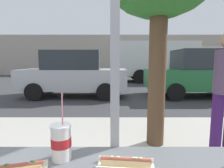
{
  "coord_description": "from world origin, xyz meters",
  "views": [
    {
      "loc": [
        -0.02,
        -0.92,
        1.41
      ],
      "look_at": [
        -0.03,
        2.15,
        1.02
      ],
      "focal_mm": 28.78,
      "sensor_mm": 36.0,
      "label": 1
    }
  ],
  "objects": [
    {
      "name": "parked_car_silver",
      "position": [
        -1.55,
        6.3,
        0.91
      ],
      "size": [
        4.14,
        1.94,
        1.82
      ],
      "color": "#BCBCC1",
      "rests_on": "ground"
    },
    {
      "name": "sidewalk_strip",
      "position": [
        0.0,
        1.6,
        0.08
      ],
      "size": [
        16.0,
        2.8,
        0.15
      ],
      "primitive_type": "cube",
      "color": "#B2ADA3",
      "rests_on": "ground"
    },
    {
      "name": "soda_cup_left",
      "position": [
        -0.26,
        -0.09,
        1.02
      ],
      "size": [
        0.1,
        0.1,
        0.33
      ],
      "color": "silver",
      "rests_on": "window_counter"
    },
    {
      "name": "parked_car_green",
      "position": [
        3.64,
        6.3,
        0.93
      ],
      "size": [
        4.39,
        2.04,
        1.87
      ],
      "color": "#236B38",
      "rests_on": "ground"
    },
    {
      "name": "hotdog_tray_near",
      "position": [
        0.05,
        -0.16,
        0.95
      ],
      "size": [
        0.27,
        0.12,
        0.05
      ],
      "color": "silver",
      "rests_on": "window_counter"
    },
    {
      "name": "ground_plane",
      "position": [
        0.0,
        8.0,
        0.0
      ],
      "size": [
        60.0,
        60.0,
        0.0
      ],
      "primitive_type": "plane",
      "color": "#38383A"
    },
    {
      "name": "building_facade_far",
      "position": [
        0.0,
        18.36,
        2.05
      ],
      "size": [
        28.0,
        1.2,
        4.1
      ],
      "primitive_type": "cube",
      "color": "#A89E8E",
      "rests_on": "ground"
    },
    {
      "name": "box_truck",
      "position": [
        3.65,
        11.69,
        1.52
      ],
      "size": [
        7.32,
        2.44,
        2.71
      ],
      "color": "silver",
      "rests_on": "ground"
    }
  ]
}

